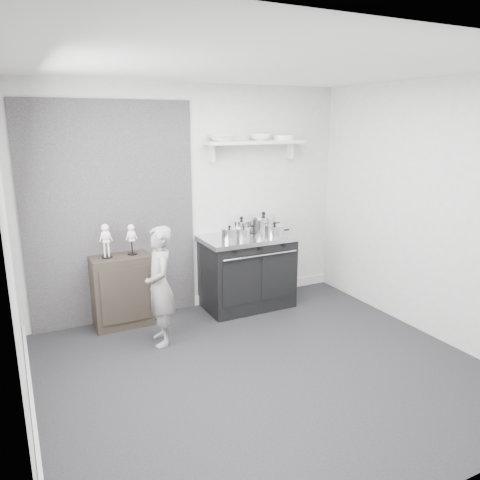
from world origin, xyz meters
The scene contains 16 objects.
ground centered at (0.00, 0.00, 0.00)m, with size 4.00×4.00×0.00m, color black.
room_shell centered at (-0.09, 0.15, 1.64)m, with size 4.02×3.62×2.71m.
wall_shelf centered at (0.80, 1.68, 2.01)m, with size 1.30×0.26×0.24m.
stove centered at (0.59, 1.48, 0.46)m, with size 1.14×0.71×0.91m.
side_cabinet centered at (-0.94, 1.61, 0.41)m, with size 0.63×0.37×0.82m, color black.
child centered at (-0.68, 0.98, 0.63)m, with size 0.46×0.30×1.26m, color gray.
pot_front_left centered at (0.31, 1.38, 0.99)m, with size 0.29×0.20×0.18m.
pot_back_left centered at (0.58, 1.62, 1.00)m, with size 0.34×0.25×0.21m.
pot_back_right centered at (0.87, 1.57, 1.02)m, with size 0.38×0.30×0.26m.
pot_front_right centered at (0.87, 1.30, 0.98)m, with size 0.32×0.24×0.18m.
pot_front_center centered at (0.47, 1.35, 0.98)m, with size 0.26×0.17×0.16m.
skeleton_full centered at (-1.07, 1.61, 1.04)m, with size 0.12×0.08×0.44m, color white, non-canonical shape.
skeleton_torso centered at (-0.79, 1.61, 1.02)m, with size 0.11×0.07×0.40m, color white, non-canonical shape.
bowl_large centered at (0.35, 1.67, 2.08)m, with size 0.32×0.32×0.08m, color white.
bowl_small centered at (0.87, 1.67, 2.08)m, with size 0.25×0.25×0.08m, color white.
plate_stack centered at (1.20, 1.67, 2.07)m, with size 0.26×0.26×0.06m, color white.
Camera 1 is at (-1.97, -3.44, 2.28)m, focal length 35.00 mm.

